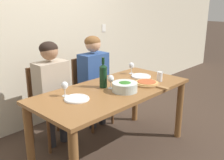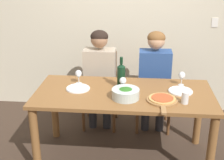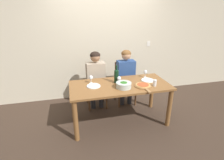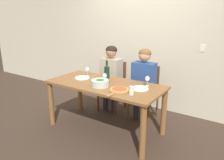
# 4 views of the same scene
# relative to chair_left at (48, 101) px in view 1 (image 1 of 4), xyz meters

# --- Properties ---
(ground_plane) EXTENTS (40.00, 40.00, 0.00)m
(ground_plane) POSITION_rel_chair_left_xyz_m (0.33, -0.77, -0.51)
(ground_plane) COLOR #3D2D23
(back_wall) EXTENTS (10.00, 0.06, 2.70)m
(back_wall) POSITION_rel_chair_left_xyz_m (0.33, 0.51, 0.84)
(back_wall) COLOR beige
(back_wall) RESTS_ON ground
(dining_table) EXTENTS (1.79, 0.83, 0.77)m
(dining_table) POSITION_rel_chair_left_xyz_m (0.33, -0.77, 0.14)
(dining_table) COLOR brown
(dining_table) RESTS_ON ground
(chair_left) EXTENTS (0.42, 0.42, 0.94)m
(chair_left) POSITION_rel_chair_left_xyz_m (0.00, 0.00, 0.00)
(chair_left) COLOR brown
(chair_left) RESTS_ON ground
(chair_right) EXTENTS (0.42, 0.42, 0.94)m
(chair_right) POSITION_rel_chair_left_xyz_m (0.66, 0.00, 0.00)
(chair_right) COLOR brown
(chair_right) RESTS_ON ground
(person_woman) EXTENTS (0.47, 0.51, 1.25)m
(person_woman) POSITION_rel_chair_left_xyz_m (0.00, -0.11, 0.24)
(person_woman) COLOR #28282D
(person_woman) RESTS_ON ground
(person_man) EXTENTS (0.47, 0.51, 1.25)m
(person_man) POSITION_rel_chair_left_xyz_m (0.66, -0.11, 0.24)
(person_man) COLOR #28282D
(person_man) RESTS_ON ground
(wine_bottle) EXTENTS (0.08, 0.08, 0.33)m
(wine_bottle) POSITION_rel_chair_left_xyz_m (0.30, -0.65, 0.40)
(wine_bottle) COLOR black
(wine_bottle) RESTS_ON dining_table
(broccoli_bowl) EXTENTS (0.27, 0.27, 0.10)m
(broccoli_bowl) POSITION_rel_chair_left_xyz_m (0.36, -0.91, 0.31)
(broccoli_bowl) COLOR silver
(broccoli_bowl) RESTS_ON dining_table
(dinner_plate_left) EXTENTS (0.24, 0.24, 0.02)m
(dinner_plate_left) POSITION_rel_chair_left_xyz_m (-0.14, -0.73, 0.27)
(dinner_plate_left) COLOR white
(dinner_plate_left) RESTS_ON dining_table
(dinner_plate_right) EXTENTS (0.24, 0.24, 0.02)m
(dinner_plate_right) POSITION_rel_chair_left_xyz_m (0.90, -0.71, 0.27)
(dinner_plate_right) COLOR white
(dinner_plate_right) RESTS_ON dining_table
(pizza_on_board) EXTENTS (0.29, 0.43, 0.04)m
(pizza_on_board) POSITION_rel_chair_left_xyz_m (0.70, -0.95, 0.28)
(pizza_on_board) COLOR #9E7042
(pizza_on_board) RESTS_ON dining_table
(wine_glass_left) EXTENTS (0.07, 0.07, 0.15)m
(wine_glass_left) POSITION_rel_chair_left_xyz_m (-0.16, -0.58, 0.36)
(wine_glass_left) COLOR silver
(wine_glass_left) RESTS_ON dining_table
(wine_glass_right) EXTENTS (0.07, 0.07, 0.15)m
(wine_glass_right) POSITION_rel_chair_left_xyz_m (0.93, -0.53, 0.36)
(wine_glass_right) COLOR silver
(wine_glass_right) RESTS_ON dining_table
(wine_glass_centre) EXTENTS (0.07, 0.07, 0.15)m
(wine_glass_centre) POSITION_rel_chair_left_xyz_m (0.32, -0.74, 0.36)
(wine_glass_centre) COLOR silver
(wine_glass_centre) RESTS_ON dining_table
(water_tumbler) EXTENTS (0.07, 0.07, 0.11)m
(water_tumbler) POSITION_rel_chair_left_xyz_m (0.91, -0.97, 0.32)
(water_tumbler) COLOR silver
(water_tumbler) RESTS_ON dining_table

